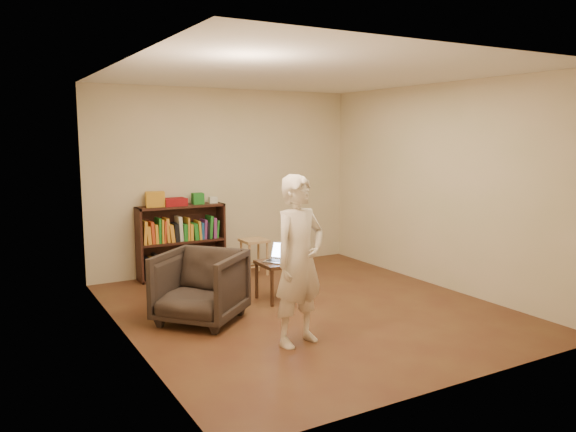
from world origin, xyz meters
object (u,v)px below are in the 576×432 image
stool (254,246)px  person (299,261)px  side_table (279,268)px  laptop (280,257)px  bookshelf (181,245)px  armchair (200,287)px

stool → person: 2.73m
side_table → laptop: laptop is taller
bookshelf → armchair: bookshelf is taller
bookshelf → laptop: (0.66, -1.62, 0.08)m
bookshelf → armchair: 1.97m
laptop → stool: bearing=131.6°
laptop → person: person is taller
side_table → person: person is taller
armchair → person: (0.58, -1.05, 0.42)m
person → armchair: bearing=105.6°
laptop → armchair: bearing=-111.4°
bookshelf → side_table: bearing=-68.7°
bookshelf → stool: size_ratio=2.39×
stool → laptop: laptop is taller
stool → side_table: stool is taller
armchair → side_table: bearing=62.9°
stool → person: person is taller
armchair → person: person is taller
side_table → laptop: 0.13m
bookshelf → person: person is taller
stool → side_table: 1.29m
armchair → side_table: (1.09, 0.28, 0.01)m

